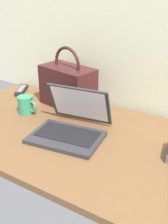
{
  "coord_description": "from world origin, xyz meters",
  "views": [
    {
      "loc": [
        0.53,
        -0.93,
        0.67
      ],
      "look_at": [
        -0.05,
        0.0,
        0.15
      ],
      "focal_mm": 45.12,
      "sensor_mm": 36.0,
      "label": 1
    }
  ],
  "objects_px": {
    "coffee_mug": "(26,105)",
    "handbag": "(68,86)",
    "remote_control_far": "(22,90)",
    "laptop": "(71,125)"
  },
  "relations": [
    {
      "from": "laptop",
      "to": "handbag",
      "type": "height_order",
      "value": "handbag"
    },
    {
      "from": "coffee_mug",
      "to": "handbag",
      "type": "distance_m",
      "value": 0.25
    },
    {
      "from": "coffee_mug",
      "to": "handbag",
      "type": "xyz_separation_m",
      "value": [
        0.13,
        0.2,
        0.07
      ]
    },
    {
      "from": "laptop",
      "to": "handbag",
      "type": "xyz_separation_m",
      "value": [
        -0.2,
        0.26,
        0.07
      ]
    },
    {
      "from": "laptop",
      "to": "coffee_mug",
      "type": "height_order",
      "value": "laptop"
    },
    {
      "from": "coffee_mug",
      "to": "handbag",
      "type": "height_order",
      "value": "handbag"
    },
    {
      "from": "coffee_mug",
      "to": "remote_control_far",
      "type": "relative_size",
      "value": 0.71
    },
    {
      "from": "handbag",
      "to": "laptop",
      "type": "bearing_deg",
      "value": -52.75
    },
    {
      "from": "coffee_mug",
      "to": "remote_control_far",
      "type": "xyz_separation_m",
      "value": [
        -0.23,
        0.21,
        -0.04
      ]
    },
    {
      "from": "laptop",
      "to": "remote_control_far",
      "type": "bearing_deg",
      "value": 154.22
    }
  ]
}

